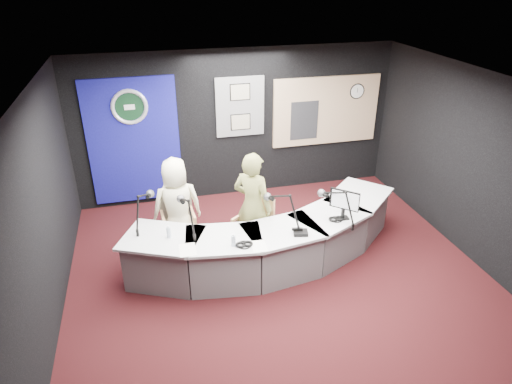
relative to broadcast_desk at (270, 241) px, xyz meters
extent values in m
plane|color=black|center=(0.05, -0.55, -0.38)|extent=(6.00, 6.00, 0.00)
cube|color=silver|center=(0.05, -0.55, 2.42)|extent=(6.00, 6.00, 0.02)
cube|color=black|center=(0.05, 2.45, 1.02)|extent=(6.00, 0.02, 2.80)
cube|color=black|center=(0.05, -3.55, 1.02)|extent=(6.00, 0.02, 2.80)
cube|color=black|center=(-2.95, -0.55, 1.02)|extent=(0.02, 6.00, 2.80)
cube|color=black|center=(3.05, -0.55, 1.02)|extent=(0.02, 6.00, 2.80)
cube|color=navy|center=(-1.85, 2.42, 0.88)|extent=(1.60, 0.05, 2.30)
torus|color=silver|center=(-1.85, 2.38, 1.52)|extent=(0.63, 0.07, 0.63)
cylinder|color=black|center=(-1.85, 2.38, 1.52)|extent=(0.48, 0.01, 0.48)
cube|color=slate|center=(0.10, 2.42, 1.38)|extent=(0.90, 0.04, 1.10)
cube|color=gray|center=(0.10, 2.39, 1.65)|extent=(0.34, 0.02, 0.27)
cube|color=gray|center=(0.10, 2.39, 1.09)|extent=(0.34, 0.02, 0.27)
cube|color=tan|center=(1.80, 2.42, 1.18)|extent=(2.12, 0.06, 1.32)
cube|color=beige|center=(1.80, 2.41, 1.18)|extent=(2.00, 0.02, 1.20)
cube|color=black|center=(1.35, 2.39, 1.03)|extent=(0.55, 0.02, 0.75)
cylinder|color=white|center=(2.40, 2.39, 1.52)|extent=(0.28, 0.01, 0.28)
cube|color=slate|center=(-1.29, 0.94, 0.24)|extent=(0.51, 0.13, 0.70)
imported|color=#F5EEC4|center=(-1.29, 0.69, 0.40)|extent=(0.81, 0.57, 1.56)
imported|color=olive|center=(-0.20, 0.26, 0.48)|extent=(0.74, 0.73, 1.72)
cube|color=black|center=(1.04, -0.24, 0.70)|extent=(0.33, 0.31, 0.29)
cube|color=black|center=(0.30, -0.49, 0.40)|extent=(0.23, 0.20, 0.05)
torus|color=black|center=(0.94, -0.25, 0.39)|extent=(0.20, 0.20, 0.03)
torus|color=black|center=(-0.52, -0.57, 0.39)|extent=(0.22, 0.22, 0.04)
cube|color=white|center=(-1.27, -0.49, 0.38)|extent=(0.22, 0.31, 0.00)
cube|color=white|center=(-0.33, -0.64, 0.38)|extent=(0.21, 0.29, 0.00)
camera|label=1|loc=(-1.62, -5.54, 3.76)|focal=32.00mm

